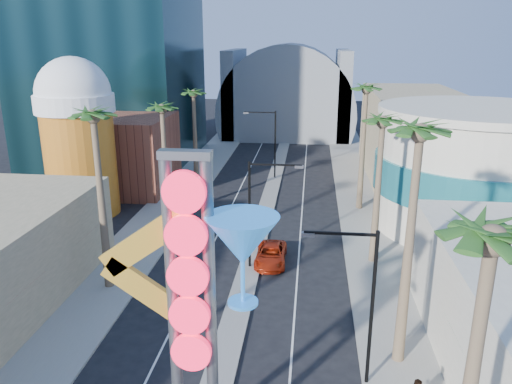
{
  "coord_description": "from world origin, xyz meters",
  "views": [
    {
      "loc": [
        4.15,
        -12.79,
        16.17
      ],
      "look_at": [
        0.3,
        21.46,
        5.35
      ],
      "focal_mm": 35.0,
      "sensor_mm": 36.0,
      "label": 1
    }
  ],
  "objects": [
    {
      "name": "sidewalk_east",
      "position": [
        9.5,
        35.0,
        0.07
      ],
      "size": [
        5.0,
        100.0,
        0.15
      ],
      "primitive_type": "cube",
      "color": "gray",
      "rests_on": "ground"
    },
    {
      "name": "palm_4",
      "position": [
        9.0,
        0.0,
        10.38
      ],
      "size": [
        2.4,
        2.4,
        12.2
      ],
      "color": "brown",
      "rests_on": "ground"
    },
    {
      "name": "turquoise_building",
      "position": [
        18.0,
        30.0,
        5.25
      ],
      "size": [
        16.6,
        16.6,
        10.6
      ],
      "color": "beige",
      "rests_on": "ground"
    },
    {
      "name": "palm_2",
      "position": [
        -9.0,
        30.0,
        9.48
      ],
      "size": [
        2.4,
        2.4,
        11.2
      ],
      "color": "brown",
      "rests_on": "ground"
    },
    {
      "name": "palm_3",
      "position": [
        -9.0,
        42.0,
        9.48
      ],
      "size": [
        2.4,
        2.4,
        11.2
      ],
      "color": "brown",
      "rests_on": "ground"
    },
    {
      "name": "streetlight_1",
      "position": [
        -0.55,
        44.0,
        4.88
      ],
      "size": [
        3.79,
        0.25,
        8.0
      ],
      "color": "black",
      "rests_on": "ground"
    },
    {
      "name": "filler_east",
      "position": [
        16.0,
        48.0,
        5.0
      ],
      "size": [
        10.0,
        20.0,
        10.0
      ],
      "primitive_type": "cube",
      "color": "#988962",
      "rests_on": "ground"
    },
    {
      "name": "canopy",
      "position": [
        0.0,
        72.0,
        4.31
      ],
      "size": [
        22.0,
        16.0,
        22.0
      ],
      "color": "slate",
      "rests_on": "ground"
    },
    {
      "name": "palm_7",
      "position": [
        9.0,
        34.0,
        10.82
      ],
      "size": [
        2.4,
        2.4,
        12.7
      ],
      "color": "brown",
      "rests_on": "ground"
    },
    {
      "name": "palm_6",
      "position": [
        9.0,
        22.0,
        9.93
      ],
      "size": [
        2.4,
        2.4,
        11.7
      ],
      "color": "brown",
      "rests_on": "ground"
    },
    {
      "name": "streetlight_0",
      "position": [
        0.55,
        20.0,
        4.88
      ],
      "size": [
        3.79,
        0.25,
        8.0
      ],
      "color": "black",
      "rests_on": "ground"
    },
    {
      "name": "palm_1",
      "position": [
        -9.0,
        16.0,
        10.82
      ],
      "size": [
        2.4,
        2.4,
        12.7
      ],
      "color": "brown",
      "rests_on": "ground"
    },
    {
      "name": "median",
      "position": [
        0.0,
        38.0,
        0.07
      ],
      "size": [
        1.6,
        84.0,
        0.15
      ],
      "primitive_type": "cube",
      "color": "gray",
      "rests_on": "ground"
    },
    {
      "name": "streetlight_2",
      "position": [
        6.72,
        8.0,
        4.83
      ],
      "size": [
        3.45,
        0.25,
        8.0
      ],
      "color": "black",
      "rests_on": "ground"
    },
    {
      "name": "brick_filler_west",
      "position": [
        -16.0,
        38.0,
        4.0
      ],
      "size": [
        10.0,
        10.0,
        8.0
      ],
      "primitive_type": "cube",
      "color": "brown",
      "rests_on": "ground"
    },
    {
      "name": "red_pickup",
      "position": [
        1.46,
        20.99,
        0.66
      ],
      "size": [
        2.25,
        4.8,
        1.33
      ],
      "primitive_type": "imported",
      "rotation": [
        0.0,
        0.0,
        0.01
      ],
      "color": "#AD260D",
      "rests_on": "ground"
    },
    {
      "name": "palm_5",
      "position": [
        9.0,
        10.0,
        11.27
      ],
      "size": [
        2.4,
        2.4,
        13.2
      ],
      "color": "brown",
      "rests_on": "ground"
    },
    {
      "name": "neon_sign",
      "position": [
        0.82,
        2.96,
        7.31
      ],
      "size": [
        6.53,
        2.6,
        12.55
      ],
      "color": "gray",
      "rests_on": "ground"
    },
    {
      "name": "sidewalk_west",
      "position": [
        -9.5,
        35.0,
        0.07
      ],
      "size": [
        5.0,
        100.0,
        0.15
      ],
      "primitive_type": "cube",
      "color": "gray",
      "rests_on": "ground"
    },
    {
      "name": "beer_mug",
      "position": [
        -17.0,
        30.0,
        7.84
      ],
      "size": [
        7.0,
        7.0,
        14.5
      ],
      "color": "orange",
      "rests_on": "ground"
    }
  ]
}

